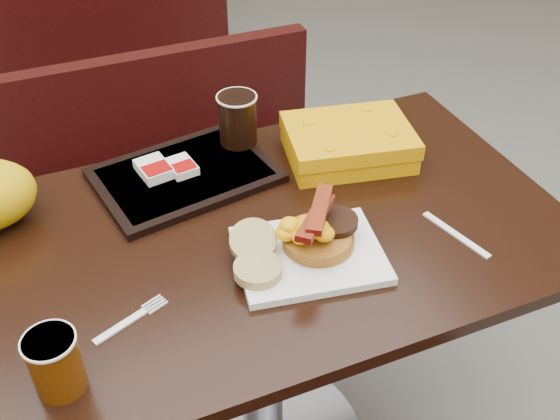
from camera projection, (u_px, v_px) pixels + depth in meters
name	position (u px, v px, depth m)	size (l,w,h in m)	color
table_near	(261.00, 356.00, 1.49)	(1.20, 0.70, 0.75)	black
bench_near_n	(178.00, 190.00, 2.00)	(1.00, 0.46, 0.72)	black
bench_far_s	(104.00, 38.00, 2.87)	(1.00, 0.46, 0.72)	black
platter	(309.00, 255.00, 1.19)	(0.26, 0.20, 0.02)	white
pancake_stack	(318.00, 238.00, 1.20)	(0.13, 0.13, 0.03)	#986719
sausage_patty	(335.00, 221.00, 1.20)	(0.09, 0.09, 0.01)	black
scrambled_eggs	(308.00, 229.00, 1.16)	(0.09, 0.08, 0.05)	#FFAE05
bacon_strips	(316.00, 216.00, 1.14)	(0.16, 0.07, 0.01)	#460505
muffin_bottom	(258.00, 270.00, 1.14)	(0.09, 0.09, 0.02)	tan
muffin_top	(253.00, 241.00, 1.18)	(0.09, 0.09, 0.02)	tan
coffee_cup_near	(56.00, 363.00, 0.95)	(0.07, 0.07, 0.10)	#7D3704
fork	(120.00, 326.00, 1.07)	(0.14, 0.03, 0.00)	white
knife	(456.00, 234.00, 1.25)	(0.16, 0.01, 0.00)	white
condiment_ketchup	(266.00, 232.00, 1.25)	(0.04, 0.03, 0.01)	#8C0504
tray	(185.00, 175.00, 1.39)	(0.36, 0.26, 0.02)	black
hashbrown_sleeve_left	(154.00, 169.00, 1.37)	(0.06, 0.08, 0.02)	silver
hashbrown_sleeve_right	(182.00, 167.00, 1.38)	(0.05, 0.07, 0.02)	silver
coffee_cup_far	(238.00, 119.00, 1.44)	(0.08, 0.08, 0.11)	black
clamshell	(348.00, 143.00, 1.43)	(0.27, 0.20, 0.07)	#D18B03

